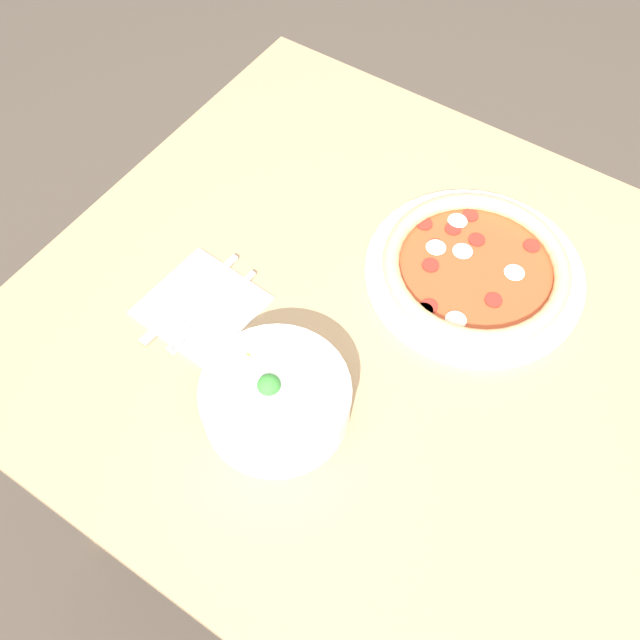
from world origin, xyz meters
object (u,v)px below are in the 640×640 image
Objects in this scene: pizza at (475,268)px; knife at (195,294)px; fork at (214,310)px; bowl at (276,397)px.

knife is (0.33, 0.27, -0.01)m from pizza.
knife is at bearing -94.39° from fork.
bowl reaches higher than knife.
knife is (0.21, -0.09, -0.03)m from bowl.
pizza is 1.84× the size of fork.
bowl is 1.01× the size of knife.
fork and knife have the same top height.
bowl is at bearing 73.05° from knife.
pizza is 0.40m from fork.
knife is at bearing -21.71° from bowl.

